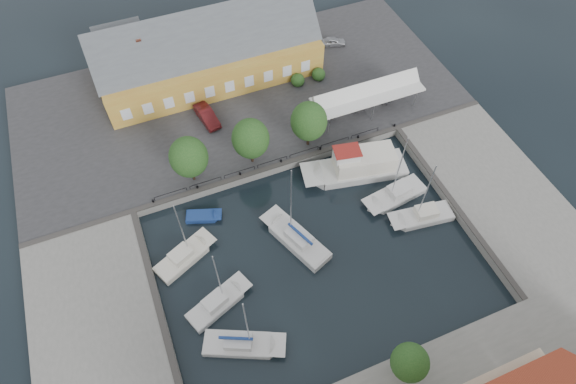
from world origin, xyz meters
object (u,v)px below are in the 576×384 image
(car_silver, at_px, (333,41))
(east_boat_a, at_px, (395,196))
(warehouse, at_px, (204,55))
(center_sailboat, at_px, (296,240))
(west_boat_b, at_px, (184,257))
(launch_nw, at_px, (203,217))
(car_red, at_px, (207,116))
(trawler, at_px, (358,167))
(west_boat_c, at_px, (218,303))
(tent_canopy, at_px, (368,94))
(east_boat_b, at_px, (422,217))
(west_boat_d, at_px, (242,345))

(car_silver, height_order, east_boat_a, east_boat_a)
(warehouse, distance_m, center_sailboat, 28.00)
(west_boat_b, height_order, launch_nw, west_boat_b)
(west_boat_b, bearing_deg, car_red, 65.81)
(car_red, height_order, trawler, trawler)
(trawler, relative_size, launch_nw, 3.05)
(car_red, height_order, west_boat_c, west_boat_c)
(tent_canopy, distance_m, east_boat_b, 16.69)
(west_boat_c, bearing_deg, east_boat_a, 12.02)
(warehouse, xyz_separation_m, west_boat_d, (-7.50, -35.97, -4.16))
(warehouse, relative_size, trawler, 2.25)
(car_red, xyz_separation_m, center_sailboat, (3.74, -19.64, -1.41))
(launch_nw, bearing_deg, west_boat_d, -92.49)
(center_sailboat, relative_size, trawler, 0.93)
(warehouse, xyz_separation_m, west_boat_c, (-8.35, -31.29, -4.17))
(tent_canopy, xyz_separation_m, trawler, (-4.99, -7.91, -2.67))
(launch_nw, bearing_deg, east_boat_b, -22.45)
(car_red, distance_m, launch_nw, 13.87)
(tent_canopy, bearing_deg, east_boat_b, -95.00)
(west_boat_b, bearing_deg, center_sailboat, -12.24)
(launch_nw, bearing_deg, east_boat_a, -14.87)
(west_boat_d, bearing_deg, east_boat_b, 14.45)
(car_red, bearing_deg, east_boat_a, -58.59)
(trawler, bearing_deg, west_boat_b, -171.05)
(car_red, relative_size, west_boat_c, 0.50)
(car_red, relative_size, launch_nw, 1.14)
(west_boat_d, bearing_deg, center_sailboat, 43.06)
(west_boat_c, relative_size, launch_nw, 2.28)
(car_red, relative_size, west_boat_b, 0.50)
(trawler, distance_m, east_boat_a, 5.36)
(center_sailboat, bearing_deg, car_red, 100.77)
(tent_canopy, distance_m, center_sailboat, 20.81)
(tent_canopy, height_order, car_red, tent_canopy)
(tent_canopy, height_order, car_silver, tent_canopy)
(center_sailboat, bearing_deg, warehouse, 92.88)
(west_boat_b, relative_size, west_boat_c, 1.01)
(car_silver, relative_size, car_red, 0.75)
(east_boat_b, xyz_separation_m, west_boat_c, (-23.52, -1.16, 0.00))
(car_silver, xyz_separation_m, east_boat_b, (-3.32, -29.70, -1.34))
(east_boat_b, distance_m, launch_nw, 23.83)
(west_boat_d, bearing_deg, west_boat_b, 103.33)
(center_sailboat, bearing_deg, launch_nw, 141.15)
(east_boat_b, bearing_deg, east_boat_a, 109.15)
(car_red, xyz_separation_m, west_boat_d, (-5.15, -27.95, -1.51))
(center_sailboat, bearing_deg, car_silver, 57.87)
(trawler, xyz_separation_m, launch_nw, (-18.45, 0.74, -0.93))
(tent_canopy, bearing_deg, west_boat_c, -145.05)
(west_boat_b, bearing_deg, west_boat_d, -76.67)
(tent_canopy, relative_size, west_boat_d, 1.36)
(trawler, bearing_deg, launch_nw, 177.71)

